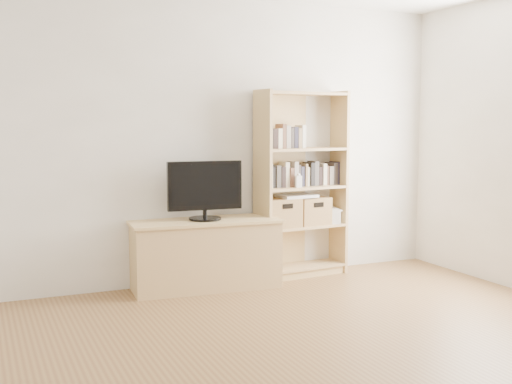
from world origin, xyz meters
TOP-DOWN VIEW (x-y plane):
  - floor at (0.00, 0.00)m, footprint 4.50×5.00m
  - back_wall at (0.00, 2.50)m, footprint 4.50×0.02m
  - tv_stand at (-0.25, 2.26)m, footprint 1.33×0.59m
  - bookshelf at (0.76, 2.34)m, footprint 0.91×0.40m
  - television at (-0.25, 2.26)m, footprint 0.67×0.10m
  - books_row_mid at (0.75, 2.36)m, footprint 0.75×0.20m
  - books_row_upper at (0.56, 2.34)m, footprint 0.43×0.20m
  - baby_monitor at (0.67, 2.23)m, footprint 0.06×0.04m
  - basket_left at (0.52, 2.32)m, footprint 0.35×0.29m
  - basket_right at (0.86, 2.35)m, footprint 0.34×0.29m
  - laptop at (0.69, 2.32)m, footprint 0.37×0.27m
  - magazine_stack at (1.06, 2.36)m, footprint 0.25×0.31m

SIDE VIEW (x-z plane):
  - floor at x=0.00m, z-range -0.01..0.01m
  - tv_stand at x=-0.25m, z-range 0.00..0.59m
  - magazine_stack at x=1.06m, z-range 0.49..0.62m
  - basket_right at x=0.86m, z-range 0.49..0.76m
  - basket_left at x=0.52m, z-range 0.49..0.77m
  - laptop at x=0.69m, z-range 0.77..0.79m
  - television at x=-0.25m, z-range 0.62..1.14m
  - bookshelf at x=0.76m, z-range 0.00..1.78m
  - baby_monitor at x=0.67m, z-range 0.87..0.98m
  - books_row_mid at x=0.75m, z-range 0.87..1.07m
  - back_wall at x=0.00m, z-range 0.00..2.60m
  - books_row_upper at x=0.56m, z-range 1.24..1.45m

